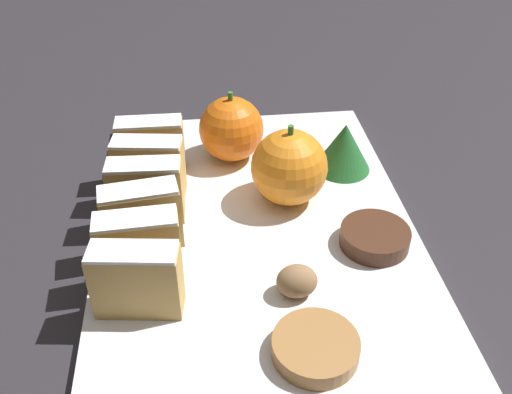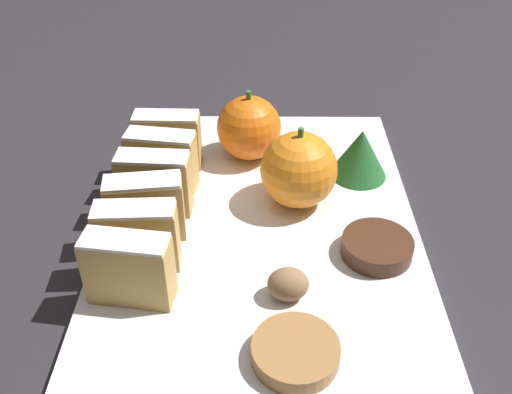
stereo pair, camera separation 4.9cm
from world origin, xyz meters
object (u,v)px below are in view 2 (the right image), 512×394
orange_far (245,128)px  walnut (283,284)px  chocolate_cookie (372,247)px  orange_near (294,170)px

orange_far → walnut: 0.20m
walnut → chocolate_cookie: 0.09m
orange_near → chocolate_cookie: 0.10m
orange_far → chocolate_cookie: bearing=-54.3°
walnut → chocolate_cookie: walnut is taller
chocolate_cookie → orange_far: bearing=125.7°
orange_near → orange_far: (-0.05, 0.08, -0.00)m
orange_near → walnut: 0.12m
orange_far → chocolate_cookie: size_ratio=1.25×
chocolate_cookie → orange_near: bearing=130.5°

